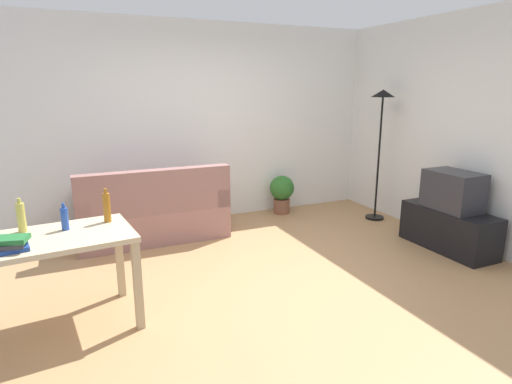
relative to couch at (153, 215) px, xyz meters
name	(u,v)px	position (x,y,z in m)	size (l,w,h in m)	color
ground_plane	(267,278)	(0.81, -1.59, -0.32)	(5.20, 4.40, 0.02)	tan
wall_rear	(199,124)	(0.81, 0.61, 1.04)	(5.20, 0.10, 2.70)	white
wall_right	(469,130)	(3.41, -1.59, 1.04)	(0.10, 4.40, 2.70)	silver
couch	(153,215)	(0.00, 0.00, 0.00)	(1.78, 0.84, 0.92)	#996B66
tv_stand	(448,229)	(3.06, -1.76, -0.07)	(0.44, 1.10, 0.48)	black
tv	(453,191)	(3.06, -1.76, 0.39)	(0.41, 0.60, 0.44)	#2D2D33
torchiere_lamp	(381,119)	(3.06, -0.47, 1.11)	(0.32, 0.32, 1.81)	black
desk	(50,251)	(-1.09, -1.75, 0.34)	(1.26, 0.82, 0.76)	#C6B28E
potted_plant	(282,192)	(1.96, 0.31, 0.02)	(0.36, 0.36, 0.57)	brown
bottle_squat	(21,217)	(-1.26, -1.55, 0.57)	(0.06, 0.06, 0.27)	#BCB24C
bottle_blue	(65,218)	(-0.96, -1.63, 0.55)	(0.06, 0.06, 0.22)	#2347A3
bottle_amber	(107,207)	(-0.64, -1.55, 0.58)	(0.06, 0.06, 0.28)	#9E6019
book_stack	(8,245)	(-1.32, -1.96, 0.50)	(0.27, 0.21, 0.10)	navy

